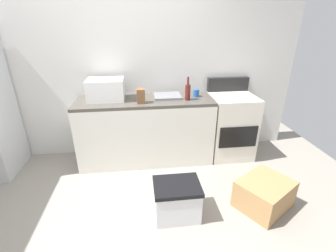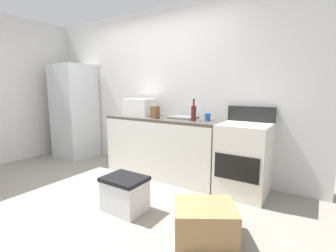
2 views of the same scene
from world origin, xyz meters
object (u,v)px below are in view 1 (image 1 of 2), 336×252
at_px(wine_bottle, 188,92).
at_px(storage_bin, 177,200).
at_px(cardboard_box_medium, 264,194).
at_px(stove_oven, 230,125).
at_px(coffee_mug, 196,93).
at_px(microwave, 106,89).
at_px(knife_block, 141,96).

bearing_deg(wine_bottle, storage_bin, -105.74).
relative_size(wine_bottle, cardboard_box_medium, 0.56).
height_order(stove_oven, coffee_mug, stove_oven).
height_order(coffee_mug, storage_bin, coffee_mug).
height_order(wine_bottle, storage_bin, wine_bottle).
relative_size(coffee_mug, cardboard_box_medium, 0.19).
distance_m(microwave, knife_block, 0.49).
bearing_deg(storage_bin, cardboard_box_medium, 0.89).
relative_size(stove_oven, coffee_mug, 11.00).
distance_m(coffee_mug, knife_block, 0.77).
distance_m(wine_bottle, cardboard_box_medium, 1.49).
bearing_deg(cardboard_box_medium, stove_oven, 89.05).
bearing_deg(coffee_mug, microwave, 179.52).
bearing_deg(microwave, knife_block, -24.16).
xyz_separation_m(microwave, wine_bottle, (1.04, -0.14, -0.03)).
distance_m(cardboard_box_medium, storage_bin, 0.94).
distance_m(wine_bottle, storage_bin, 1.36).
height_order(coffee_mug, knife_block, knife_block).
distance_m(stove_oven, microwave, 1.80).
xyz_separation_m(knife_block, cardboard_box_medium, (1.25, -0.98, -0.84)).
distance_m(wine_bottle, coffee_mug, 0.21).
bearing_deg(microwave, coffee_mug, -0.48).
height_order(microwave, cardboard_box_medium, microwave).
height_order(microwave, coffee_mug, microwave).
bearing_deg(storage_bin, microwave, 122.07).
distance_m(microwave, coffee_mug, 1.19).
bearing_deg(stove_oven, coffee_mug, 176.54).
relative_size(stove_oven, storage_bin, 2.39).
bearing_deg(cardboard_box_medium, wine_bottle, 122.03).
xyz_separation_m(microwave, knife_block, (0.44, -0.20, -0.05)).
bearing_deg(knife_block, wine_bottle, 5.34).
relative_size(wine_bottle, storage_bin, 0.65).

